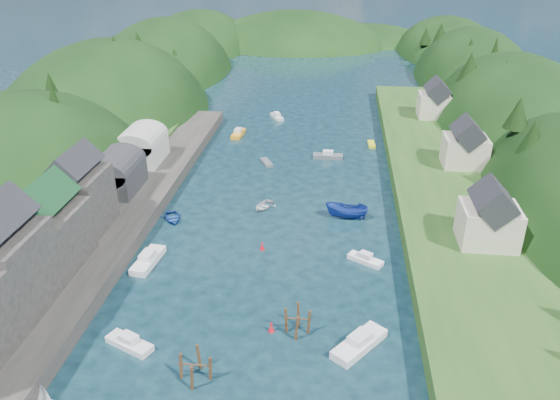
# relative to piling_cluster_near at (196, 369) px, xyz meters

# --- Properties ---
(ground) EXTENTS (600.00, 600.00, 0.00)m
(ground) POSITION_rel_piling_cluster_near_xyz_m (4.58, 52.80, -1.13)
(ground) COLOR black
(ground) RESTS_ON ground
(hillside_left) EXTENTS (44.00, 245.56, 52.00)m
(hillside_left) POSITION_rel_piling_cluster_near_xyz_m (-40.42, 77.80, -9.16)
(hillside_left) COLOR black
(hillside_left) RESTS_ON ground
(hillside_right) EXTENTS (36.00, 245.56, 48.00)m
(hillside_right) POSITION_rel_piling_cluster_near_xyz_m (49.58, 77.80, -8.54)
(hillside_right) COLOR black
(hillside_right) RESTS_ON ground
(far_hills) EXTENTS (103.00, 68.00, 44.00)m
(far_hills) POSITION_rel_piling_cluster_near_xyz_m (5.80, 176.81, -11.93)
(far_hills) COLOR black
(far_hills) RESTS_ON ground
(hill_trees) EXTENTS (90.38, 153.51, 12.77)m
(hill_trees) POSITION_rel_piling_cluster_near_xyz_m (2.96, 66.44, 9.99)
(hill_trees) COLOR black
(hill_trees) RESTS_ON ground
(quay_left) EXTENTS (12.00, 110.00, 2.00)m
(quay_left) POSITION_rel_piling_cluster_near_xyz_m (-19.42, 22.80, -0.13)
(quay_left) COLOR #2D2B28
(quay_left) RESTS_ON ground
(terrace_left_grass) EXTENTS (12.00, 110.00, 2.50)m
(terrace_left_grass) POSITION_rel_piling_cluster_near_xyz_m (-26.42, 22.80, 0.12)
(terrace_left_grass) COLOR #234719
(terrace_left_grass) RESTS_ON ground
(quayside_buildings) EXTENTS (8.00, 35.84, 12.90)m
(quayside_buildings) POSITION_rel_piling_cluster_near_xyz_m (-21.42, 9.20, 5.96)
(quayside_buildings) COLOR #2D2B28
(quayside_buildings) RESTS_ON quay_left
(boat_sheds) EXTENTS (7.00, 21.00, 7.50)m
(boat_sheds) POSITION_rel_piling_cluster_near_xyz_m (-21.42, 41.80, 4.14)
(boat_sheds) COLOR #2D2D30
(boat_sheds) RESTS_ON quay_left
(terrace_right) EXTENTS (16.00, 120.00, 2.40)m
(terrace_right) POSITION_rel_piling_cluster_near_xyz_m (29.58, 42.80, 0.07)
(terrace_right) COLOR #234719
(terrace_right) RESTS_ON ground
(right_bank_cottages) EXTENTS (9.00, 59.24, 8.41)m
(right_bank_cottages) POSITION_rel_piling_cluster_near_xyz_m (32.58, 51.14, 4.71)
(right_bank_cottages) COLOR beige
(right_bank_cottages) RESTS_ON terrace_right
(piling_cluster_near) EXTENTS (3.37, 3.13, 3.39)m
(piling_cluster_near) POSITION_rel_piling_cluster_near_xyz_m (0.00, 0.00, 0.00)
(piling_cluster_near) COLOR #382314
(piling_cluster_near) RESTS_ON ground
(piling_cluster_far) EXTENTS (2.85, 2.69, 3.51)m
(piling_cluster_far) POSITION_rel_piling_cluster_near_xyz_m (8.97, 7.68, 0.05)
(piling_cluster_far) COLOR #382314
(piling_cluster_far) RESTS_ON ground
(channel_buoy_near) EXTENTS (0.70, 0.70, 1.10)m
(channel_buoy_near) POSITION_rel_piling_cluster_near_xyz_m (6.22, 7.52, -0.65)
(channel_buoy_near) COLOR red
(channel_buoy_near) RESTS_ON ground
(channel_buoy_far) EXTENTS (0.70, 0.70, 1.10)m
(channel_buoy_far) POSITION_rel_piling_cluster_near_xyz_m (2.97, 23.79, -0.65)
(channel_buoy_far) COLOR red
(channel_buoy_far) RESTS_ON ground
(moored_boats) EXTENTS (34.67, 95.93, 2.44)m
(moored_boats) POSITION_rel_piling_cluster_near_xyz_m (2.64, 24.58, -0.47)
(moored_boats) COLOR silver
(moored_boats) RESTS_ON ground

